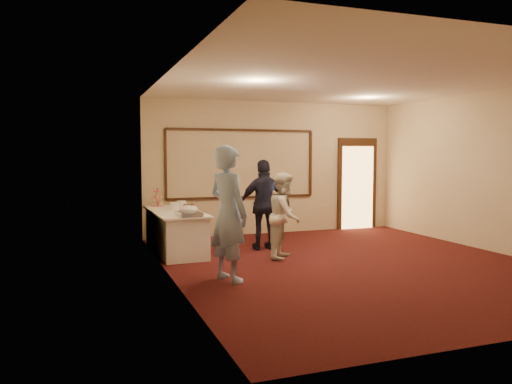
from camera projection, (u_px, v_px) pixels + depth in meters
floor at (353, 264)px, 8.26m from camera, size 7.00×7.00×0.00m
room_walls at (355, 141)px, 8.10m from camera, size 6.04×7.04×3.02m
wall_molding at (242, 164)px, 11.12m from camera, size 3.45×0.04×1.55m
doorway at (357, 184)px, 12.14m from camera, size 1.05×0.07×2.20m
buffet_table at (175, 231)px, 9.24m from camera, size 0.91×2.20×0.77m
pavlova_tray at (189, 211)px, 8.43m from camera, size 0.39×0.54×0.19m
cupcake_stand at (157, 199)px, 10.04m from camera, size 0.27×0.27×0.40m
plate_stack_a at (174, 206)px, 9.28m from camera, size 0.18×0.18×0.15m
plate_stack_b at (181, 205)px, 9.54m from camera, size 0.18×0.18×0.15m
tart at (187, 210)px, 9.03m from camera, size 0.30×0.30×0.06m
man at (228, 214)px, 7.10m from camera, size 0.70×0.83×1.94m
woman at (285, 215)px, 8.69m from camera, size 0.88×0.92×1.50m
guest at (265, 205)px, 9.48m from camera, size 1.03×0.48×1.71m
camera_flash at (281, 183)px, 9.30m from camera, size 0.07×0.05×0.05m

